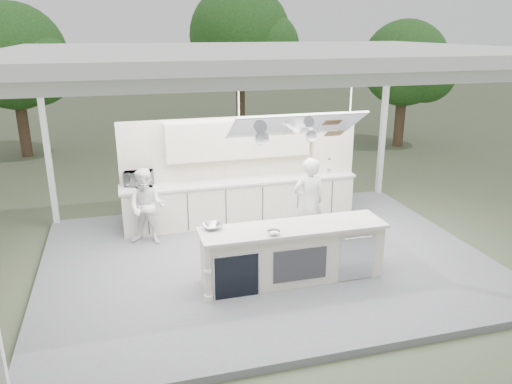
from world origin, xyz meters
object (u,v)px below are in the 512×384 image
object	(u,v)px
head_chef	(308,203)
sous_chef	(147,207)
demo_island	(292,253)
back_counter	(241,200)

from	to	relation	value
head_chef	sous_chef	world-z (taller)	head_chef
demo_island	head_chef	distance (m)	1.48
head_chef	sous_chef	size ratio (longest dim) A/B	1.16
back_counter	sous_chef	size ratio (longest dim) A/B	3.36
back_counter	head_chef	xyz separation A→B (m)	(0.93, -1.60, 0.40)
back_counter	sous_chef	xyz separation A→B (m)	(-2.03, -0.65, 0.28)
demo_island	back_counter	distance (m)	2.82
back_counter	head_chef	size ratio (longest dim) A/B	2.89
demo_island	sous_chef	bearing A→B (deg)	135.69
back_counter	head_chef	world-z (taller)	head_chef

